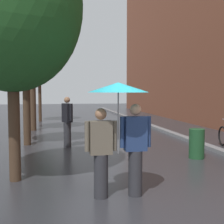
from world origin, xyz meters
TOP-DOWN VIEW (x-y plane):
  - ground_plane at (0.00, 0.00)m, footprint 80.00×80.00m
  - kerb_strip at (3.20, 10.00)m, footprint 0.30×36.00m
  - street_tree_0 at (-2.75, 2.09)m, footprint 2.99×2.99m
  - street_tree_1 at (-2.88, 6.49)m, footprint 2.33×2.33m
  - street_tree_2 at (-2.94, 10.52)m, footprint 2.45×2.45m
  - street_tree_3 at (-2.82, 14.91)m, footprint 2.48×2.48m
  - couple_under_umbrella at (-0.75, 0.71)m, footprint 1.24×1.12m
  - litter_bin at (2.12, 3.36)m, footprint 0.44×0.44m
  - pedestrian_walking_midground at (-1.48, 5.84)m, footprint 0.38×0.54m

SIDE VIEW (x-z plane):
  - ground_plane at x=0.00m, z-range 0.00..0.00m
  - kerb_strip at x=3.20m, z-range 0.00..0.12m
  - litter_bin at x=2.12m, z-range 0.00..0.85m
  - pedestrian_walking_midground at x=-1.48m, z-range 0.02..1.76m
  - couple_under_umbrella at x=-0.75m, z-range 0.35..2.45m
  - street_tree_1 at x=-2.88m, z-range 1.18..5.99m
  - street_tree_0 at x=-2.75m, z-range 0.95..6.51m
  - street_tree_3 at x=-2.82m, z-range 1.31..6.72m
  - street_tree_2 at x=-2.94m, z-range 1.37..6.90m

